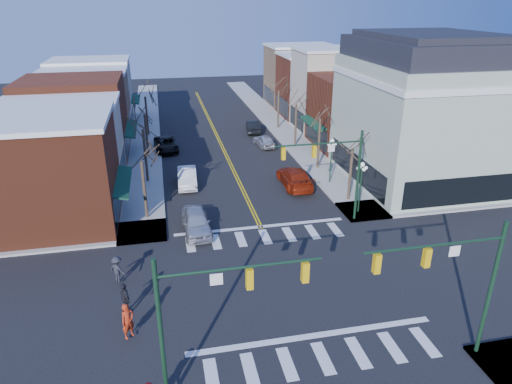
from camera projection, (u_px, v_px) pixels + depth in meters
ground at (288, 285)px, 27.51m from camera, size 160.00×160.00×0.00m
sidewalk_left at (144, 177)px, 43.81m from camera, size 3.50×70.00×0.15m
sidewalk_right at (317, 165)px, 47.15m from camera, size 3.50×70.00×0.15m
bldg_left_brick_a at (44, 174)px, 33.56m from camera, size 10.00×8.50×8.00m
bldg_left_stucco_a at (63, 147)px, 40.63m from camera, size 10.00×7.00×7.50m
bldg_left_brick_b at (75, 120)px, 47.64m from camera, size 10.00×9.00×8.50m
bldg_left_tan at (86, 106)px, 55.20m from camera, size 10.00×7.50×7.80m
bldg_left_stucco_b at (93, 93)px, 62.10m from camera, size 10.00×8.00×8.20m
bldg_right_brick_a at (359, 112)px, 52.07m from camera, size 10.00×8.50×8.00m
bldg_right_stucco at (335, 90)px, 58.66m from camera, size 10.00×7.00×10.00m
bldg_right_brick_b at (316, 86)px, 65.70m from camera, size 10.00×8.00×8.50m
bldg_right_tan at (299, 76)px, 72.80m from camera, size 10.00×8.00×9.00m
victorian_corner at (423, 110)px, 41.10m from camera, size 12.25×14.25×13.30m
traffic_mast_near_left at (207, 308)px, 17.95m from camera, size 6.60×0.28×7.20m
traffic_mast_near_right at (458, 276)px, 20.06m from camera, size 6.60×0.28×7.20m
traffic_mast_far_right at (336, 165)px, 33.38m from camera, size 6.60×0.28×7.20m
lamppost_corner at (361, 179)px, 35.56m from camera, size 0.36×0.36×4.33m
lamppost_midblock at (331, 153)px, 41.41m from camera, size 0.36×0.36×4.33m
tree_left_a at (144, 191)px, 34.88m from camera, size 0.24×0.24×4.76m
tree_left_b at (145, 156)px, 42.02m from camera, size 0.24×0.24×5.04m
tree_left_c at (147, 135)px, 49.32m from camera, size 0.24×0.24×4.55m
tree_left_d at (147, 116)px, 56.45m from camera, size 0.24×0.24×4.90m
tree_right_a at (350, 175)px, 38.11m from camera, size 0.24×0.24×4.62m
tree_right_b at (319, 144)px, 45.20m from camera, size 0.24×0.24×5.18m
tree_right_c at (296, 126)px, 52.47m from camera, size 0.24×0.24×4.83m
tree_right_d at (278, 110)px, 59.64m from camera, size 0.24×0.24×4.97m
car_left_near at (196, 222)px, 33.47m from camera, size 2.12×4.90×1.65m
car_left_mid at (187, 177)px, 41.88m from camera, size 1.88×4.86×1.58m
car_left_far at (166, 144)px, 51.53m from camera, size 2.84×5.46×1.47m
car_right_near at (295, 177)px, 41.69m from camera, size 2.46×5.90×1.70m
car_right_mid at (264, 141)px, 52.89m from camera, size 2.14×4.26×1.39m
car_right_far at (253, 126)px, 58.55m from camera, size 2.23×4.89×1.56m
pedestrian_red_a at (128, 321)px, 22.73m from camera, size 0.85×0.81×1.96m
pedestrian_dark_a at (125, 298)px, 24.58m from camera, size 0.86×1.16×1.83m
pedestrian_dark_b at (117, 269)px, 27.31m from camera, size 1.24×1.18×1.69m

